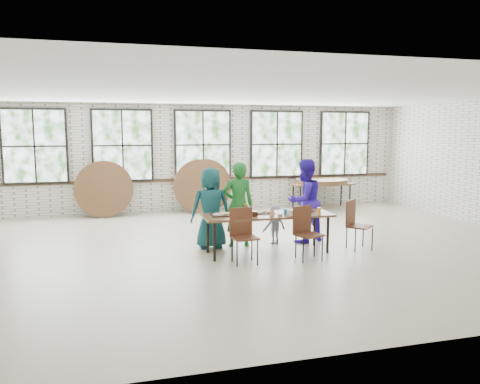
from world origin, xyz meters
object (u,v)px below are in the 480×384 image
at_px(chair_near_left, 243,231).
at_px(chair_near_right, 305,228).
at_px(storage_table, 322,185).
at_px(dining_table, 268,217).

relative_size(chair_near_left, chair_near_right, 1.00).
xyz_separation_m(chair_near_right, storage_table, (2.61, 4.96, 0.13)).
height_order(chair_near_left, storage_table, chair_near_left).
xyz_separation_m(dining_table, storage_table, (3.13, 4.42, -0.00)).
height_order(dining_table, storage_table, same).
height_order(chair_near_right, storage_table, chair_near_right).
xyz_separation_m(dining_table, chair_near_left, (-0.61, -0.46, -0.13)).
bearing_deg(dining_table, chair_near_right, -45.50).
distance_m(dining_table, storage_table, 5.41).
bearing_deg(storage_table, chair_near_right, -116.11).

